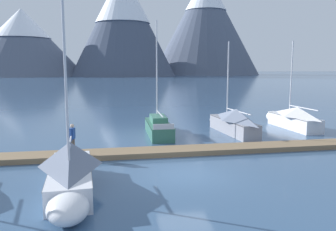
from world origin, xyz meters
TOP-DOWN VIEW (x-y plane):
  - ground_plane at (0.00, 0.00)m, footprint 700.00×700.00m
  - mountain_west_summit at (-57.29, 188.38)m, footprint 68.23×68.23m
  - mountain_central_massif at (-1.43, 181.01)m, footprint 58.30×58.30m
  - mountain_shoulder_ridge at (52.20, 207.94)m, footprint 70.09×70.09m
  - dock at (0.00, 4.00)m, footprint 27.67×3.08m
  - sailboat_second_berth at (-5.07, -1.59)m, footprint 2.38×7.01m
  - sailboat_mid_dock_port at (-0.23, 10.04)m, footprint 1.68×6.78m
  - sailboat_mid_dock_starboard at (5.55, 9.60)m, footprint 2.22×7.17m
  - sailboat_far_berth at (11.23, 11.12)m, footprint 2.18×7.03m
  - person_on_dock at (-5.66, 3.52)m, footprint 0.28×0.58m

SIDE VIEW (x-z plane):
  - ground_plane at x=0.00m, z-range 0.00..0.00m
  - dock at x=0.00m, z-range -0.01..0.29m
  - sailboat_mid_dock_port at x=-0.23m, z-range -3.65..4.87m
  - sailboat_far_berth at x=11.23m, z-range -2.73..4.49m
  - sailboat_second_berth at x=-5.07m, z-range -2.95..4.77m
  - sailboat_mid_dock_starboard at x=5.55m, z-range -2.59..4.47m
  - person_on_dock at x=-5.66m, z-range 0.42..2.11m
  - mountain_west_summit at x=-57.29m, z-range 0.86..37.97m
  - mountain_central_massif at x=-1.43m, z-range 1.70..59.30m
  - mountain_shoulder_ridge at x=52.20m, z-range 1.02..65.58m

